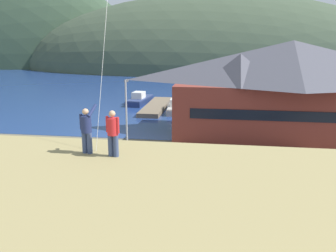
# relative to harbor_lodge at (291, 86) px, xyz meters

# --- Properties ---
(ground_plane) EXTENTS (600.00, 600.00, 0.00)m
(ground_plane) POSITION_rel_harbor_lodge_xyz_m (-13.15, -22.21, -5.90)
(ground_plane) COLOR #66604C
(parking_lot_pad) EXTENTS (40.00, 20.00, 0.10)m
(parking_lot_pad) POSITION_rel_harbor_lodge_xyz_m (-13.15, -17.21, -5.85)
(parking_lot_pad) COLOR slate
(parking_lot_pad) RESTS_ON ground
(bay_water) EXTENTS (360.00, 84.00, 0.03)m
(bay_water) POSITION_rel_harbor_lodge_xyz_m (-13.15, 37.79, -5.88)
(bay_water) COLOR navy
(bay_water) RESTS_ON ground
(far_hill_east_peak) EXTENTS (138.22, 60.21, 51.53)m
(far_hill_east_peak) POSITION_rel_harbor_lodge_xyz_m (-11.07, 88.23, -5.90)
(far_hill_east_peak) COLOR #3D4C38
(far_hill_east_peak) RESTS_ON ground
(harbor_lodge) EXTENTS (27.92, 11.93, 11.08)m
(harbor_lodge) POSITION_rel_harbor_lodge_xyz_m (0.00, 0.00, 0.00)
(harbor_lodge) COLOR brown
(harbor_lodge) RESTS_ON ground
(wharf_dock) EXTENTS (3.20, 14.91, 0.70)m
(wharf_dock) POSITION_rel_harbor_lodge_xyz_m (-18.32, 13.93, -5.55)
(wharf_dock) COLOR #70604C
(wharf_dock) RESTS_ON ground
(moored_boat_wharfside) EXTENTS (3.41, 8.40, 2.16)m
(moored_boat_wharfside) POSITION_rel_harbor_lodge_xyz_m (-22.00, 17.95, -5.17)
(moored_boat_wharfside) COLOR navy
(moored_boat_wharfside) RESTS_ON ground
(moored_boat_outer_mooring) EXTENTS (2.72, 7.42, 2.16)m
(moored_boat_outer_mooring) POSITION_rel_harbor_lodge_xyz_m (-14.80, 11.64, -5.17)
(moored_boat_outer_mooring) COLOR #A8A399
(moored_boat_outer_mooring) RESTS_ON ground
(parked_car_front_row_silver) EXTENTS (4.33, 2.31, 1.82)m
(parked_car_front_row_silver) POSITION_rel_harbor_lodge_xyz_m (-21.08, -15.11, -4.83)
(parked_car_front_row_silver) COLOR silver
(parked_car_front_row_silver) RESTS_ON parking_lot_pad
(parked_car_corner_spot) EXTENTS (4.23, 2.11, 1.82)m
(parked_car_corner_spot) POSITION_rel_harbor_lodge_xyz_m (-7.34, -15.61, -4.83)
(parked_car_corner_spot) COLOR navy
(parked_car_corner_spot) RESTS_ON parking_lot_pad
(parked_car_mid_row_far) EXTENTS (4.24, 2.13, 1.82)m
(parked_car_mid_row_far) POSITION_rel_harbor_lodge_xyz_m (-5.13, -21.47, -4.83)
(parked_car_mid_row_far) COLOR navy
(parked_car_mid_row_far) RESTS_ON parking_lot_pad
(parked_car_back_row_right) EXTENTS (4.27, 2.19, 1.82)m
(parked_car_back_row_right) POSITION_rel_harbor_lodge_xyz_m (-22.45, -21.52, -4.83)
(parked_car_back_row_right) COLOR slate
(parked_car_back_row_right) RESTS_ON parking_lot_pad
(parked_car_mid_row_near) EXTENTS (4.32, 2.29, 1.82)m
(parked_car_mid_row_near) POSITION_rel_harbor_lodge_xyz_m (-11.16, -22.04, -4.83)
(parked_car_mid_row_near) COLOR red
(parked_car_mid_row_near) RESTS_ON parking_lot_pad
(parked_car_front_row_red) EXTENTS (4.32, 2.29, 1.82)m
(parked_car_front_row_red) POSITION_rel_harbor_lodge_xyz_m (-14.30, -14.88, -4.83)
(parked_car_front_row_red) COLOR #236633
(parked_car_front_row_red) RESTS_ON parking_lot_pad
(parked_car_lone_by_shed) EXTENTS (4.28, 2.21, 1.82)m
(parked_car_lone_by_shed) POSITION_rel_harbor_lodge_xyz_m (-1.46, -16.00, -4.83)
(parked_car_lone_by_shed) COLOR navy
(parked_car_lone_by_shed) RESTS_ON parking_lot_pad
(parking_light_pole) EXTENTS (0.24, 0.78, 7.60)m
(parking_light_pole) POSITION_rel_harbor_lodge_xyz_m (-16.51, -11.66, -1.45)
(parking_light_pole) COLOR #ADADB2
(parking_light_pole) RESTS_ON parking_lot_pad
(person_kite_flyer) EXTENTS (0.61, 0.61, 1.86)m
(person_kite_flyer) POSITION_rel_harbor_lodge_xyz_m (-12.96, -30.80, 2.25)
(person_kite_flyer) COLOR #384770
(person_kite_flyer) RESTS_ON grassy_hill_foreground
(person_companion) EXTENTS (0.54, 0.40, 1.74)m
(person_companion) POSITION_rel_harbor_lodge_xyz_m (-11.87, -31.02, 2.23)
(person_companion) COLOR #384770
(person_companion) RESTS_ON grassy_hill_foreground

